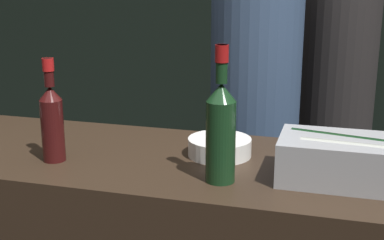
{
  "coord_description": "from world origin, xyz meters",
  "views": [
    {
      "loc": [
        0.44,
        -1.21,
        1.57
      ],
      "look_at": [
        0.0,
        0.34,
        1.13
      ],
      "focal_mm": 50.0,
      "sensor_mm": 36.0,
      "label": 1
    }
  ],
  "objects_px": {
    "red_wine_bottle_burgundy": "(221,128)",
    "person_in_hoodie": "(334,104)",
    "ice_bin_with_bottles": "(343,158)",
    "person_grey_polo": "(320,81)",
    "person_blond_tee": "(255,107)",
    "red_wine_bottle_tall": "(52,119)",
    "bowl_white": "(220,146)"
  },
  "relations": [
    {
      "from": "red_wine_bottle_burgundy",
      "to": "person_in_hoodie",
      "type": "bearing_deg",
      "value": 77.45
    },
    {
      "from": "ice_bin_with_bottles",
      "to": "red_wine_bottle_burgundy",
      "type": "xyz_separation_m",
      "value": [
        -0.33,
        -0.09,
        0.09
      ]
    },
    {
      "from": "red_wine_bottle_burgundy",
      "to": "person_grey_polo",
      "type": "bearing_deg",
      "value": 84.86
    },
    {
      "from": "person_grey_polo",
      "to": "red_wine_bottle_tall",
      "type": "bearing_deg",
      "value": -120.82
    },
    {
      "from": "person_blond_tee",
      "to": "ice_bin_with_bottles",
      "type": "bearing_deg",
      "value": -176.59
    },
    {
      "from": "red_wine_bottle_tall",
      "to": "person_in_hoodie",
      "type": "height_order",
      "value": "person_in_hoodie"
    },
    {
      "from": "red_wine_bottle_burgundy",
      "to": "person_in_hoodie",
      "type": "distance_m",
      "value": 1.33
    },
    {
      "from": "person_grey_polo",
      "to": "ice_bin_with_bottles",
      "type": "bearing_deg",
      "value": -97.01
    },
    {
      "from": "ice_bin_with_bottles",
      "to": "red_wine_bottle_burgundy",
      "type": "height_order",
      "value": "red_wine_bottle_burgundy"
    },
    {
      "from": "bowl_white",
      "to": "red_wine_bottle_tall",
      "type": "xyz_separation_m",
      "value": [
        -0.48,
        -0.18,
        0.1
      ]
    },
    {
      "from": "ice_bin_with_bottles",
      "to": "person_grey_polo",
      "type": "bearing_deg",
      "value": 94.23
    },
    {
      "from": "red_wine_bottle_tall",
      "to": "red_wine_bottle_burgundy",
      "type": "bearing_deg",
      "value": -2.84
    },
    {
      "from": "person_in_hoodie",
      "to": "bowl_white",
      "type": "bearing_deg",
      "value": 99.39
    },
    {
      "from": "person_in_hoodie",
      "to": "person_grey_polo",
      "type": "relative_size",
      "value": 1.03
    },
    {
      "from": "ice_bin_with_bottles",
      "to": "person_blond_tee",
      "type": "bearing_deg",
      "value": 115.54
    },
    {
      "from": "red_wine_bottle_tall",
      "to": "person_grey_polo",
      "type": "xyz_separation_m",
      "value": [
        0.72,
        2.02,
        -0.23
      ]
    },
    {
      "from": "person_blond_tee",
      "to": "red_wine_bottle_tall",
      "type": "bearing_deg",
      "value": 127.94
    },
    {
      "from": "person_blond_tee",
      "to": "bowl_white",
      "type": "bearing_deg",
      "value": 157.49
    },
    {
      "from": "person_blond_tee",
      "to": "person_grey_polo",
      "type": "bearing_deg",
      "value": -33.23
    },
    {
      "from": "bowl_white",
      "to": "red_wine_bottle_burgundy",
      "type": "bearing_deg",
      "value": -76.68
    },
    {
      "from": "person_in_hoodie",
      "to": "ice_bin_with_bottles",
      "type": "bearing_deg",
      "value": 118.84
    },
    {
      "from": "red_wine_bottle_tall",
      "to": "person_blond_tee",
      "type": "xyz_separation_m",
      "value": [
        0.49,
        0.85,
        -0.13
      ]
    },
    {
      "from": "person_in_hoodie",
      "to": "person_blond_tee",
      "type": "xyz_separation_m",
      "value": [
        -0.33,
        -0.41,
        0.06
      ]
    },
    {
      "from": "bowl_white",
      "to": "red_wine_bottle_burgundy",
      "type": "height_order",
      "value": "red_wine_bottle_burgundy"
    },
    {
      "from": "red_wine_bottle_burgundy",
      "to": "person_in_hoodie",
      "type": "xyz_separation_m",
      "value": [
        0.29,
        1.28,
        -0.22
      ]
    },
    {
      "from": "person_in_hoodie",
      "to": "person_grey_polo",
      "type": "height_order",
      "value": "person_in_hoodie"
    },
    {
      "from": "red_wine_bottle_tall",
      "to": "person_in_hoodie",
      "type": "distance_m",
      "value": 1.51
    },
    {
      "from": "red_wine_bottle_tall",
      "to": "bowl_white",
      "type": "bearing_deg",
      "value": 20.84
    },
    {
      "from": "bowl_white",
      "to": "person_blond_tee",
      "type": "height_order",
      "value": "person_blond_tee"
    },
    {
      "from": "ice_bin_with_bottles",
      "to": "person_in_hoodie",
      "type": "distance_m",
      "value": 1.2
    },
    {
      "from": "person_blond_tee",
      "to": "person_grey_polo",
      "type": "height_order",
      "value": "person_blond_tee"
    },
    {
      "from": "bowl_white",
      "to": "person_in_hoodie",
      "type": "bearing_deg",
      "value": 72.62
    }
  ]
}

